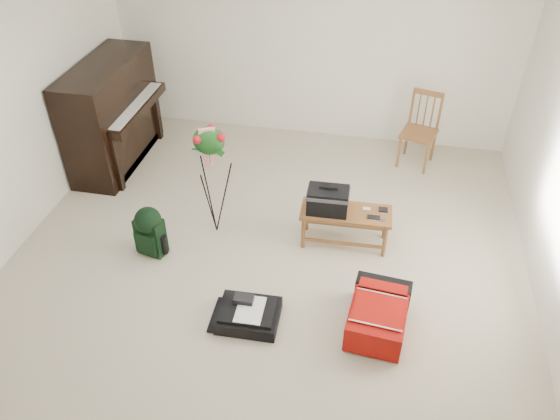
% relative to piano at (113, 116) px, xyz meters
% --- Properties ---
extents(floor, '(5.00, 5.50, 0.01)m').
position_rel_piano_xyz_m(floor, '(2.19, -1.60, -0.60)').
color(floor, beige).
rests_on(floor, ground).
extents(ceiling, '(5.00, 5.50, 0.01)m').
position_rel_piano_xyz_m(ceiling, '(2.19, -1.60, 1.90)').
color(ceiling, white).
rests_on(ceiling, wall_back).
extents(wall_back, '(5.00, 0.04, 2.50)m').
position_rel_piano_xyz_m(wall_back, '(2.19, 1.15, 0.65)').
color(wall_back, white).
rests_on(wall_back, floor).
extents(piano, '(0.71, 1.50, 1.25)m').
position_rel_piano_xyz_m(piano, '(0.00, 0.00, 0.00)').
color(piano, black).
rests_on(piano, floor).
extents(bench, '(0.90, 0.39, 0.69)m').
position_rel_piano_xyz_m(bench, '(2.77, -1.03, -0.11)').
color(bench, brown).
rests_on(bench, floor).
extents(dining_chair, '(0.48, 0.48, 0.90)m').
position_rel_piano_xyz_m(dining_chair, '(3.59, 0.68, -0.16)').
color(dining_chair, brown).
rests_on(dining_chair, floor).
extents(red_suitcase, '(0.52, 0.73, 0.30)m').
position_rel_piano_xyz_m(red_suitcase, '(3.30, -2.02, -0.44)').
color(red_suitcase, '#B61707').
rests_on(red_suitcase, floor).
extents(black_duffel, '(0.54, 0.44, 0.22)m').
position_rel_piano_xyz_m(black_duffel, '(2.20, -2.22, -0.52)').
color(black_duffel, black).
rests_on(black_duffel, floor).
extents(green_backpack, '(0.30, 0.27, 0.54)m').
position_rel_piano_xyz_m(green_backpack, '(1.04, -1.55, -0.30)').
color(green_backpack, black).
rests_on(green_backpack, floor).
extents(flower_stand, '(0.50, 0.50, 1.26)m').
position_rel_piano_xyz_m(flower_stand, '(1.57, -1.09, 0.01)').
color(flower_stand, black).
rests_on(flower_stand, floor).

